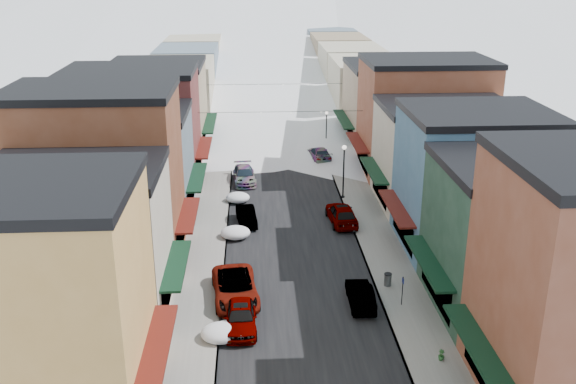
{
  "coord_description": "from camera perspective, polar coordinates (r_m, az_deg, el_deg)",
  "views": [
    {
      "loc": [
        -2.91,
        -22.46,
        20.45
      ],
      "look_at": [
        0.0,
        27.76,
        2.15
      ],
      "focal_mm": 40.0,
      "sensor_mm": 36.0,
      "label": 1
    }
  ],
  "objects": [
    {
      "name": "road",
      "position": [
        85.01,
        -1.26,
        6.06
      ],
      "size": [
        10.0,
        160.0,
        0.01
      ],
      "primitive_type": "cube",
      "color": "black",
      "rests_on": "ground"
    },
    {
      "name": "bldg_r_brick_far",
      "position": [
        65.47,
        12.0,
        6.58
      ],
      "size": [
        13.3,
        9.2,
        11.5
      ],
      "color": "brown",
      "rests_on": "ground"
    },
    {
      "name": "snow_pile_mid",
      "position": [
        50.1,
        -4.67,
        -3.6
      ],
      "size": [
        2.31,
        2.62,
        0.98
      ],
      "color": "white",
      "rests_on": "ground"
    },
    {
      "name": "distant_blocks",
      "position": [
        106.78,
        -1.75,
        11.11
      ],
      "size": [
        34.0,
        55.0,
        8.0
      ],
      "color": "gray",
      "rests_on": "ground"
    },
    {
      "name": "streetlamp_near",
      "position": [
        57.28,
        4.98,
        2.43
      ],
      "size": [
        0.41,
        0.41,
        4.91
      ],
      "color": "black",
      "rests_on": "sidewalk_right"
    },
    {
      "name": "bldg_l_cream",
      "position": [
        39.68,
        -18.09,
        -4.37
      ],
      "size": [
        11.3,
        8.2,
        9.5
      ],
      "color": "beige",
      "rests_on": "ground"
    },
    {
      "name": "car_silver_sedan",
      "position": [
        38.35,
        -4.21,
        -10.93
      ],
      "size": [
        1.9,
        4.61,
        1.56
      ],
      "primitive_type": "imported",
      "rotation": [
        0.0,
        0.0,
        0.01
      ],
      "color": "gray",
      "rests_on": "ground"
    },
    {
      "name": "snow_pile_far",
      "position": [
        57.43,
        -4.48,
        -0.48
      ],
      "size": [
        2.15,
        2.52,
        0.91
      ],
      "color": "white",
      "rests_on": "ground"
    },
    {
      "name": "bldg_l_yellow",
      "position": [
        31.97,
        -21.93,
        -8.97
      ],
      "size": [
        11.3,
        8.7,
        11.5
      ],
      "color": "#D99F50",
      "rests_on": "ground"
    },
    {
      "name": "planter_far",
      "position": [
        36.46,
        13.47,
        -13.91
      ],
      "size": [
        0.4,
        0.4,
        0.6
      ],
      "primitive_type": "imported",
      "rotation": [
        0.0,
        0.0,
        0.23
      ],
      "color": "#2D632D",
      "rests_on": "sidewalk_right"
    },
    {
      "name": "trash_can",
      "position": [
        43.14,
        8.86,
        -7.69
      ],
      "size": [
        0.51,
        0.51,
        0.86
      ],
      "color": "#4F5254",
      "rests_on": "sidewalk_right"
    },
    {
      "name": "curb_right",
      "position": [
        85.32,
        2.15,
        6.15
      ],
      "size": [
        0.1,
        160.0,
        0.15
      ],
      "primitive_type": "cube",
      "color": "slate",
      "rests_on": "ground"
    },
    {
      "name": "car_gray_suv",
      "position": [
        52.71,
        4.79,
        -1.91
      ],
      "size": [
        2.41,
        5.17,
        1.71
      ],
      "primitive_type": "imported",
      "rotation": [
        0.0,
        0.0,
        3.22
      ],
      "color": "gray",
      "rests_on": "ground"
    },
    {
      "name": "streetlamp_far",
      "position": [
        73.18,
        3.43,
        5.99
      ],
      "size": [
        0.35,
        0.35,
        4.2
      ],
      "color": "black",
      "rests_on": "sidewalk_right"
    },
    {
      "name": "bldg_l_grayblue",
      "position": [
        54.85,
        -13.98,
        2.48
      ],
      "size": [
        11.3,
        9.2,
        9.0
      ],
      "color": "slate",
      "rests_on": "ground"
    },
    {
      "name": "bldg_l_brick_far",
      "position": [
        63.3,
        -13.56,
        5.77
      ],
      "size": [
        13.3,
        9.2,
        11.0
      ],
      "color": "maroon",
      "rests_on": "ground"
    },
    {
      "name": "car_silver_wagon",
      "position": [
        62.38,
        -3.9,
        1.51
      ],
      "size": [
        2.44,
        5.22,
        1.47
      ],
      "primitive_type": "imported",
      "rotation": [
        0.0,
        0.0,
        0.08
      ],
      "color": "#A6A9AF",
      "rests_on": "ground"
    },
    {
      "name": "car_white_suv",
      "position": [
        41.25,
        -4.71,
        -8.5
      ],
      "size": [
        3.35,
        6.18,
        1.65
      ],
      "primitive_type": "imported",
      "rotation": [
        0.0,
        0.0,
        0.11
      ],
      "color": "silver",
      "rests_on": "ground"
    },
    {
      "name": "bldg_r_tan",
      "position": [
        74.92,
        9.25,
        7.63
      ],
      "size": [
        11.3,
        11.2,
        9.5
      ],
      "color": "#9C8166",
      "rests_on": "ground"
    },
    {
      "name": "bldg_l_brick_near",
      "position": [
        46.52,
        -16.55,
        1.36
      ],
      "size": [
        12.3,
        8.2,
        12.5
      ],
      "color": "brown",
      "rests_on": "ground"
    },
    {
      "name": "snow_pile_near",
      "position": [
        37.56,
        -5.95,
        -12.28
      ],
      "size": [
        2.3,
        2.62,
        0.97
      ],
      "color": "white",
      "rests_on": "ground"
    },
    {
      "name": "sidewalk_right",
      "position": [
        85.48,
        3.19,
        6.16
      ],
      "size": [
        3.2,
        160.0,
        0.15
      ],
      "primitive_type": "cube",
      "color": "gray",
      "rests_on": "ground"
    },
    {
      "name": "car_lane_silver",
      "position": [
        85.01,
        -2.47,
        6.54
      ],
      "size": [
        1.96,
        4.31,
        1.44
      ],
      "primitive_type": "imported",
      "rotation": [
        0.0,
        0.0,
        -0.06
      ],
      "color": "#97999E",
      "rests_on": "ground"
    },
    {
      "name": "overhead_cables",
      "position": [
        71.46,
        -0.93,
        8.48
      ],
      "size": [
        16.4,
        15.04,
        0.04
      ],
      "color": "black",
      "rests_on": "ground"
    },
    {
      "name": "bldg_r_green",
      "position": [
        41.15,
        20.05,
        -3.72
      ],
      "size": [
        11.3,
        9.2,
        9.5
      ],
      "color": "#1C3A2A",
      "rests_on": "ground"
    },
    {
      "name": "bldg_r_blue",
      "position": [
        48.78,
        16.14,
        1.02
      ],
      "size": [
        11.3,
        9.2,
        10.5
      ],
      "color": "#3B6587",
      "rests_on": "ground"
    },
    {
      "name": "car_green_sedan",
      "position": [
        40.89,
        6.46,
        -9.06
      ],
      "size": [
        1.51,
        4.18,
        1.37
      ],
      "primitive_type": "imported",
      "rotation": [
        0.0,
        0.0,
        3.13
      ],
      "color": "black",
      "rests_on": "ground"
    },
    {
      "name": "bldg_r_cream",
      "position": [
        57.29,
        13.69,
        3.25
      ],
      "size": [
        12.3,
        9.2,
        9.0
      ],
      "color": "beige",
      "rests_on": "ground"
    },
    {
      "name": "sidewalk_left",
      "position": [
        85.03,
        -5.74,
        6.02
      ],
      "size": [
        3.2,
        160.0,
        0.15
      ],
      "primitive_type": "cube",
      "color": "gray",
      "rests_on": "ground"
    },
    {
      "name": "parking_sign",
      "position": [
        40.72,
        10.15,
        -8.44
      ],
      "size": [
        0.06,
        0.26,
        1.94
      ],
      "color": "black",
      "rests_on": "sidewalk_right"
    },
    {
      "name": "curb_left",
      "position": [
        84.97,
        -4.69,
        6.04
      ],
      "size": [
        0.1,
        160.0,
        0.15
      ],
      "primitive_type": "cube",
      "color": "slate",
      "rests_on": "ground"
    },
    {
      "name": "car_lane_white",
      "position": [
        94.97,
        -0.78,
        8.07
      ],
      "size": [
        3.41,
        6.32,
        1.69
      ],
      "primitive_type": "imported",
      "rotation": [
        0.0,
        0.0,
        3.25
      ],
      "color": "silver",
      "rests_on": "ground"
    },
    {
      "name": "car_dark_hatch",
      "position": [
        52.65,
        -3.72,
        -2.14
      ],
      "size": [
        1.89,
        4.17,
        1.33
      ],
      "primitive_type": "imported",
      "rotation": [
        0.0,
        0.0,
        0.12
      ],
      "color": "black",
      "rests_on": "ground"
    },
    {
      "name": "bldg_l_tan",
      "position": [
        72.87,
        -11.45,
        7.35
      ],
      "size": [
        11.3,
        11.2,
        10.0
      ],
      "color": "#9E8868",
      "rests_on": "ground"
    },
    {
      "name": "car_black_sedan",
      "position": [
        69.32,
        2.8,
        3.41
      ],
      "size": [
        2.59,
        5.11,
        1.42
      ],
      "primitive_type": "imported",
      "rotation": [
        0.0,
        0.0,
        3.27
      ],
      "color": "black",
      "rests_on": "ground"
    }
  ]
}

